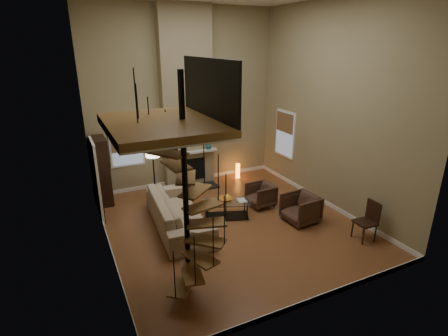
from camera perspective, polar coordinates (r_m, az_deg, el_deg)
name	(u,v)px	position (r m, az deg, el deg)	size (l,w,h in m)	color
ground	(231,224)	(9.12, 1.10, -9.11)	(6.00, 6.50, 0.01)	#9A5D31
back_wall	(185,99)	(11.11, -6.47, 11.11)	(6.00, 0.02, 5.50)	#94875F
front_wall	(327,158)	(5.54, 16.50, 1.63)	(6.00, 0.02, 5.50)	#94875F
left_wall	(95,132)	(7.34, -20.30, 5.56)	(0.02, 6.50, 5.50)	#94875F
right_wall	(332,109)	(9.85, 17.23, 9.26)	(0.02, 6.50, 5.50)	#94875F
baseboard_back	(188,180)	(11.80, -5.96, -1.92)	(6.00, 0.02, 0.12)	white
baseboard_front	(312,300)	(6.85, 14.14, -20.27)	(6.00, 0.02, 0.12)	white
baseboard_left	(111,249)	(8.37, -18.02, -12.55)	(0.02, 6.50, 0.12)	white
baseboard_right	(322,200)	(10.63, 15.73, -5.11)	(0.02, 6.50, 0.12)	white
chimney_breast	(187,100)	(10.93, -6.13, 10.98)	(1.60, 0.38, 5.50)	#8B7C5A
hearth	(195,188)	(11.23, -4.78, -3.25)	(1.50, 0.60, 0.04)	black
firebox	(191,170)	(11.29, -5.39, -0.25)	(0.95, 0.02, 0.72)	black
mantel	(191,152)	(11.03, -5.34, 2.55)	(1.70, 0.18, 0.06)	white
mirror_frame	(190,127)	(10.88, -5.59, 6.66)	(0.94, 0.94, 0.10)	black
mirror_disc	(190,127)	(10.89, -5.60, 6.67)	(0.80, 0.80, 0.01)	white
vase_left	(174,150)	(10.86, -8.16, 3.00)	(0.24, 0.24, 0.25)	black
vase_right	(208,146)	(11.24, -2.56, 3.66)	(0.20, 0.20, 0.21)	#17514E
window_back	(126,142)	(10.85, -15.71, 4.19)	(1.02, 0.06, 1.52)	white
window_right	(285,133)	(11.58, 9.96, 5.62)	(0.06, 1.02, 1.52)	white
entry_door	(97,181)	(9.56, -20.02, -2.00)	(0.10, 1.05, 2.16)	white
loft	(168,120)	(5.67, -9.18, 7.69)	(1.70, 2.20, 1.09)	brown
spiral_stair	(186,200)	(6.21, -6.16, -5.24)	(1.47, 1.47, 4.06)	black
hutch	(101,172)	(10.52, -19.45, -0.54)	(0.41, 0.88, 1.97)	black
sofa	(177,212)	(8.91, -7.64, -7.13)	(2.87, 1.12, 0.84)	tan
armchair_near	(263,194)	(9.97, 6.36, -4.30)	(0.68, 0.70, 0.64)	#492E21
armchair_far	(303,208)	(9.35, 12.77, -6.38)	(0.80, 0.83, 0.75)	#492E21
coffee_table	(227,207)	(9.32, 0.43, -6.42)	(1.39, 1.01, 0.46)	silver
bowl	(226,199)	(9.27, 0.30, -5.11)	(0.39, 0.39, 0.10)	orange
book	(241,201)	(9.27, 2.79, -5.37)	(0.22, 0.30, 0.03)	gray
floor_lamp	(153,156)	(9.99, -11.57, 1.98)	(0.40, 0.40, 1.71)	black
accent_lamp	(238,171)	(12.01, 2.27, -0.47)	(0.14, 0.14, 0.50)	orange
side_chair	(368,219)	(8.90, 22.55, -7.67)	(0.46, 0.46, 0.95)	black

